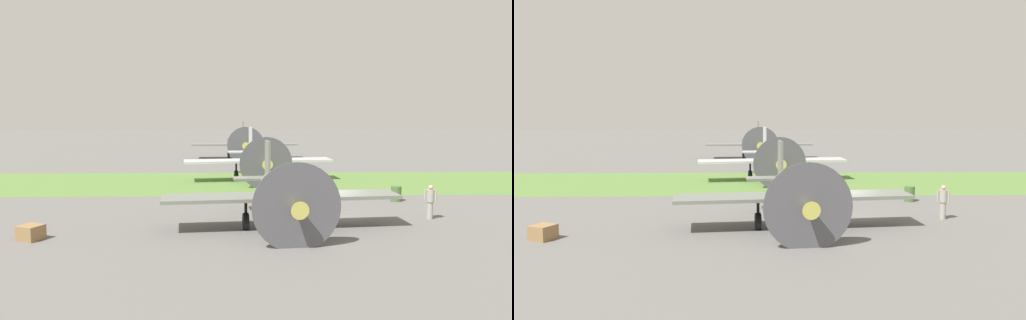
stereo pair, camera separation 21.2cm
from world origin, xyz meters
TOP-DOWN VIEW (x-y plane):
  - ground_plane at (0.00, 0.00)m, footprint 160.00×160.00m
  - grass_verge at (0.00, -12.77)m, footprint 120.00×11.00m
  - airplane_lead at (2.48, 0.97)m, footprint 11.25×8.92m
  - airplane_wingman at (3.09, -14.26)m, footprint 11.13×8.84m
  - airplane_trail at (3.98, -29.48)m, footprint 10.79×8.57m
  - ground_crew_chief at (-5.23, -0.49)m, footprint 0.60×0.38m
  - fuel_drum at (-4.89, -5.33)m, footprint 0.60×0.60m
  - supply_crate at (13.39, 3.14)m, footprint 1.19×1.19m

SIDE VIEW (x-z plane):
  - ground_plane at x=0.00m, z-range 0.00..0.00m
  - grass_verge at x=0.00m, z-range 0.00..0.01m
  - supply_crate at x=13.39m, z-range 0.00..0.64m
  - fuel_drum at x=-4.89m, z-range 0.00..0.90m
  - ground_crew_chief at x=-5.23m, z-range 0.05..1.78m
  - airplane_trail at x=3.98m, z-range -0.31..3.55m
  - airplane_wingman at x=3.09m, z-range -0.32..3.62m
  - airplane_lead at x=2.48m, z-range -0.32..3.67m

